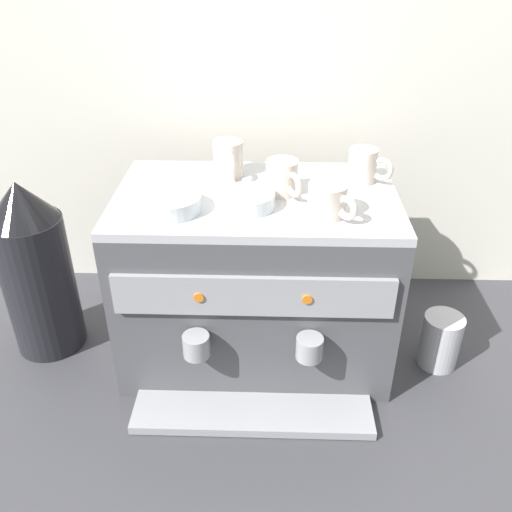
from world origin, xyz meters
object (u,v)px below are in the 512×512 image
at_px(espresso_machine, 256,278).
at_px(ceramic_cup_2, 329,200).
at_px(ceramic_cup_1, 229,159).
at_px(ceramic_cup_0, 364,166).
at_px(milk_pitcher, 440,341).
at_px(coffee_grinder, 35,270).
at_px(ceramic_bowl_1, 247,200).
at_px(ceramic_cup_3, 283,178).
at_px(ceramic_bowl_0, 170,204).

height_order(espresso_machine, ceramic_cup_2, ceramic_cup_2).
bearing_deg(ceramic_cup_1, ceramic_cup_0, -4.02).
bearing_deg(espresso_machine, milk_pitcher, -5.73).
height_order(coffee_grinder, milk_pitcher, coffee_grinder).
bearing_deg(ceramic_cup_0, ceramic_bowl_1, -151.37).
distance_m(ceramic_cup_0, ceramic_cup_2, 0.19).
bearing_deg(ceramic_bowl_1, ceramic_cup_1, 107.23).
xyz_separation_m(ceramic_cup_3, milk_pitcher, (0.39, -0.06, -0.39)).
bearing_deg(espresso_machine, coffee_grinder, 179.78).
height_order(ceramic_cup_1, ceramic_cup_3, ceramic_cup_1).
xyz_separation_m(ceramic_cup_1, ceramic_bowl_0, (-0.11, -0.18, -0.02)).
distance_m(espresso_machine, ceramic_cup_1, 0.28).
height_order(ceramic_cup_3, coffee_grinder, ceramic_cup_3).
xyz_separation_m(ceramic_bowl_0, milk_pitcher, (0.62, 0.03, -0.37)).
relative_size(ceramic_cup_3, ceramic_bowl_0, 0.81).
height_order(espresso_machine, ceramic_cup_3, ceramic_cup_3).
relative_size(espresso_machine, ceramic_cup_3, 6.02).
xyz_separation_m(coffee_grinder, milk_pitcher, (0.97, -0.05, -0.15)).
height_order(ceramic_cup_1, ceramic_bowl_1, ceramic_cup_1).
xyz_separation_m(ceramic_cup_0, ceramic_cup_3, (-0.18, -0.07, -0.00)).
relative_size(ceramic_cup_2, milk_pitcher, 0.72).
relative_size(espresso_machine, ceramic_cup_0, 6.30).
bearing_deg(ceramic_cup_3, coffee_grinder, -179.16).
bearing_deg(ceramic_cup_2, ceramic_cup_3, 131.86).
relative_size(espresso_machine, ceramic_cup_1, 5.57).
bearing_deg(ceramic_cup_2, ceramic_cup_1, 137.83).
height_order(ceramic_cup_2, ceramic_cup_3, ceramic_cup_3).
relative_size(espresso_machine, milk_pitcher, 4.46).
height_order(ceramic_bowl_0, ceramic_bowl_1, ceramic_bowl_0).
height_order(ceramic_cup_0, ceramic_bowl_1, ceramic_cup_0).
xyz_separation_m(ceramic_cup_2, ceramic_bowl_1, (-0.16, 0.03, -0.02)).
relative_size(ceramic_cup_3, ceramic_bowl_1, 0.90).
xyz_separation_m(espresso_machine, ceramic_cup_2, (0.15, -0.09, 0.25)).
bearing_deg(ceramic_bowl_0, ceramic_cup_0, 21.37).
xyz_separation_m(ceramic_cup_2, ceramic_bowl_0, (-0.32, 0.01, -0.02)).
bearing_deg(espresso_machine, ceramic_cup_2, -31.28).
distance_m(ceramic_bowl_1, milk_pitcher, 0.59).
relative_size(ceramic_cup_1, coffee_grinder, 0.25).
distance_m(espresso_machine, ceramic_cup_3, 0.26).
bearing_deg(ceramic_cup_1, ceramic_cup_3, -37.00).
xyz_separation_m(ceramic_cup_2, ceramic_cup_3, (-0.09, 0.10, 0.00)).
relative_size(espresso_machine, coffee_grinder, 1.37).
xyz_separation_m(ceramic_cup_3, ceramic_bowl_0, (-0.23, -0.09, -0.02)).
distance_m(ceramic_cup_0, ceramic_cup_3, 0.20).
relative_size(ceramic_cup_0, milk_pitcher, 0.71).
bearing_deg(ceramic_cup_0, coffee_grinder, -174.04).
bearing_deg(milk_pitcher, ceramic_cup_3, 171.90).
height_order(ceramic_cup_3, milk_pitcher, ceramic_cup_3).
relative_size(ceramic_cup_0, ceramic_cup_3, 0.96).
bearing_deg(coffee_grinder, milk_pitcher, -2.75).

